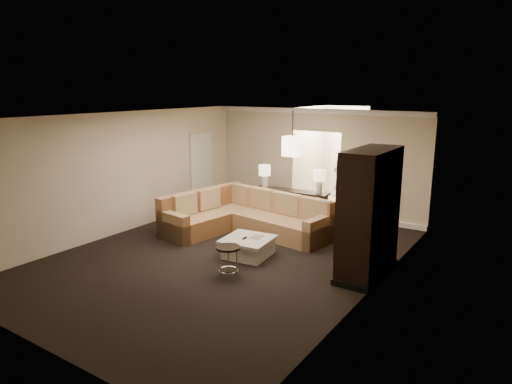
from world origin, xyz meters
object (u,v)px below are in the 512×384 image
Objects in this scene: console_table at (291,202)px; armoire at (369,216)px; person at (344,176)px; sectional_sofa at (244,217)px; coffee_table at (248,247)px; drink_table at (228,255)px.

armoire reaches higher than console_table.
person is at bearing 65.04° from console_table.
sectional_sofa is 1.53m from coffee_table.
drink_table reaches higher than coffee_table.
sectional_sofa is at bearing -106.74° from console_table.
console_table is 0.87× the size of armoire.
sectional_sofa is at bearing 166.55° from armoire.
console_table is (-0.59, 2.81, 0.26)m from coffee_table.
console_table is 3.65× the size of drink_table.
console_table is at bearing 54.57° from person.
drink_table is 5.67m from person.
console_table reaches higher than coffee_table.
drink_table is (-2.05, -1.43, -0.71)m from armoire.
armoire reaches higher than drink_table.
sectional_sofa is 1.74× the size of console_table.
armoire is at bearing 102.83° from person.
coffee_table is 0.45× the size of armoire.
person is at bearing 118.00° from armoire.
coffee_table is at bearing -82.86° from console_table.
armoire is 1.27× the size of person.
console_table is 1.99m from person.
coffee_table is at bearing -169.76° from armoire.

